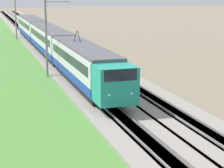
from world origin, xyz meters
name	(u,v)px	position (x,y,z in m)	size (l,w,h in m)	color
ballast_main	(59,63)	(50.00, 0.00, 0.15)	(240.00, 4.40, 0.30)	gray
ballast_adjacent	(92,61)	(50.00, -4.14, 0.15)	(240.00, 4.40, 0.30)	gray
track_main	(59,63)	(50.00, 0.00, 0.16)	(240.00, 1.57, 0.45)	#4C4238
track_adjacent	(92,61)	(50.00, -4.14, 0.16)	(240.00, 1.57, 0.45)	#4C4238
grass_verge	(0,67)	(50.00, 6.91, 0.06)	(240.00, 10.17, 0.12)	#4C8438
passenger_train	(50,39)	(55.88, 0.00, 2.35)	(59.11, 2.98, 5.03)	teal
catenary_mast_mid	(47,35)	(42.35, 2.48, 4.44)	(0.22, 2.56, 8.60)	slate
catenary_mast_far	(16,15)	(77.56, 2.48, 4.31)	(0.22, 2.56, 8.33)	slate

